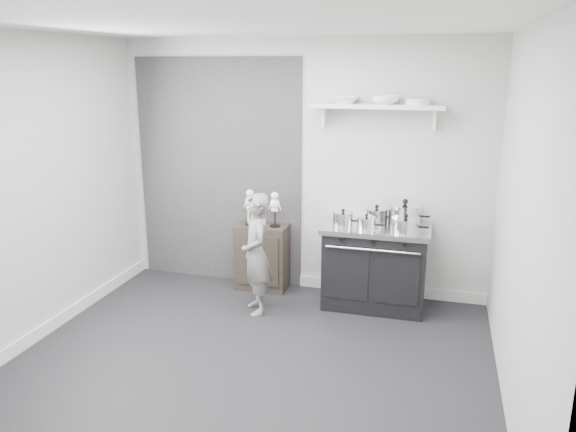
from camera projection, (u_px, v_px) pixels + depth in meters
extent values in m
plane|color=black|center=(249.00, 364.00, 4.69)|extent=(4.00, 4.00, 0.00)
cube|color=#BABAB7|center=(301.00, 167.00, 6.01)|extent=(4.00, 0.02, 2.70)
cube|color=#BABAB7|center=(118.00, 297.00, 2.66)|extent=(4.00, 0.02, 2.70)
cube|color=#BABAB7|center=(27.00, 192.00, 4.85)|extent=(0.02, 3.60, 2.70)
cube|color=#BABAB7|center=(522.00, 226.00, 3.83)|extent=(0.02, 3.60, 2.70)
cube|color=silver|center=(242.00, 23.00, 3.98)|extent=(4.00, 3.60, 0.02)
cube|color=black|center=(219.00, 172.00, 6.27)|extent=(1.90, 0.02, 2.50)
cube|color=silver|center=(390.00, 290.00, 6.08)|extent=(2.00, 0.03, 0.12)
cube|color=silver|center=(46.00, 329.00, 5.18)|extent=(0.03, 3.60, 0.12)
cube|color=silver|center=(378.00, 106.00, 5.51)|extent=(1.30, 0.26, 0.04)
cube|color=silver|center=(324.00, 117.00, 5.75)|extent=(0.03, 0.12, 0.20)
cube|color=silver|center=(435.00, 119.00, 5.47)|extent=(0.03, 0.12, 0.20)
cube|color=black|center=(375.00, 268.00, 5.74)|extent=(1.01, 0.60, 0.80)
cube|color=silver|center=(377.00, 228.00, 5.63)|extent=(1.07, 0.64, 0.05)
cube|color=black|center=(347.00, 274.00, 5.52)|extent=(0.42, 0.02, 0.52)
cube|color=black|center=(397.00, 279.00, 5.39)|extent=(0.42, 0.02, 0.52)
cylinder|color=silver|center=(372.00, 250.00, 5.35)|extent=(0.91, 0.02, 0.02)
cylinder|color=black|center=(341.00, 239.00, 5.42)|extent=(0.04, 0.03, 0.04)
cylinder|color=black|center=(373.00, 242.00, 5.35)|extent=(0.04, 0.03, 0.04)
cylinder|color=black|center=(405.00, 244.00, 5.27)|extent=(0.04, 0.03, 0.04)
cube|color=black|center=(262.00, 257.00, 6.19)|extent=(0.56, 0.33, 0.73)
imported|color=slate|center=(256.00, 254.00, 5.53)|extent=(0.48, 0.53, 1.22)
cylinder|color=silver|center=(343.00, 220.00, 5.58)|extent=(0.20, 0.20, 0.13)
cylinder|color=silver|center=(343.00, 213.00, 5.56)|extent=(0.20, 0.20, 0.02)
sphere|color=black|center=(343.00, 210.00, 5.55)|extent=(0.04, 0.04, 0.04)
cylinder|color=black|center=(357.00, 221.00, 5.54)|extent=(0.10, 0.02, 0.02)
cylinder|color=silver|center=(376.00, 216.00, 5.71)|extent=(0.22, 0.22, 0.14)
cylinder|color=silver|center=(377.00, 209.00, 5.69)|extent=(0.23, 0.23, 0.02)
sphere|color=black|center=(377.00, 207.00, 5.68)|extent=(0.04, 0.04, 0.04)
cylinder|color=black|center=(391.00, 217.00, 5.67)|extent=(0.10, 0.02, 0.02)
cylinder|color=silver|center=(404.00, 215.00, 5.65)|extent=(0.32, 0.32, 0.19)
cylinder|color=silver|center=(405.00, 205.00, 5.62)|extent=(0.33, 0.33, 0.02)
sphere|color=black|center=(405.00, 202.00, 5.61)|extent=(0.06, 0.06, 0.06)
cylinder|color=black|center=(425.00, 216.00, 5.60)|extent=(0.10, 0.02, 0.02)
cylinder|color=silver|center=(405.00, 226.00, 5.39)|extent=(0.26, 0.26, 0.12)
cylinder|color=silver|center=(406.00, 219.00, 5.37)|extent=(0.27, 0.27, 0.01)
sphere|color=black|center=(406.00, 216.00, 5.37)|extent=(0.05, 0.05, 0.05)
cylinder|color=black|center=(423.00, 227.00, 5.35)|extent=(0.10, 0.02, 0.02)
cylinder|color=silver|center=(366.00, 224.00, 5.49)|extent=(0.18, 0.18, 0.11)
cylinder|color=silver|center=(367.00, 218.00, 5.47)|extent=(0.18, 0.18, 0.01)
sphere|color=black|center=(367.00, 215.00, 5.47)|extent=(0.03, 0.03, 0.03)
cylinder|color=black|center=(379.00, 225.00, 5.45)|extent=(0.10, 0.02, 0.02)
imported|color=white|center=(345.00, 100.00, 5.58)|extent=(0.28, 0.28, 0.07)
imported|color=white|center=(385.00, 100.00, 5.48)|extent=(0.27, 0.27, 0.08)
cylinder|color=silver|center=(418.00, 102.00, 5.40)|extent=(0.24, 0.24, 0.06)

